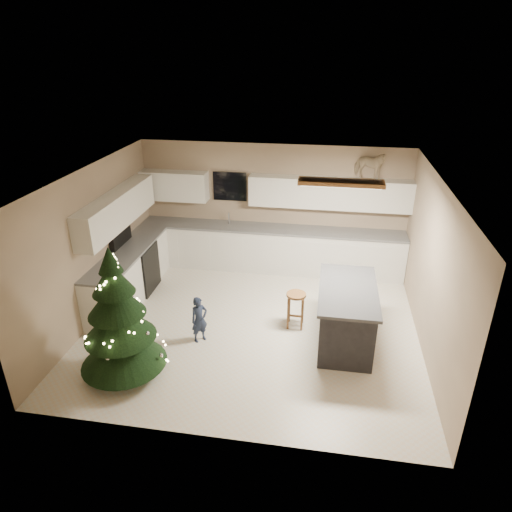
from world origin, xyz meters
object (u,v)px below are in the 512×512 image
(toddler, at_px, (199,320))
(bar_stool, at_px, (296,302))
(island, at_px, (346,315))
(rocking_horse, at_px, (369,165))
(christmas_tree, at_px, (119,325))

(toddler, bearing_deg, bar_stool, -19.73)
(island, bearing_deg, rocking_horse, 82.55)
(toddler, distance_m, rocking_horse, 4.34)
(bar_stool, bearing_deg, rocking_horse, 62.70)
(rocking_horse, bearing_deg, island, -166.31)
(christmas_tree, height_order, toddler, christmas_tree)
(toddler, height_order, rocking_horse, rocking_horse)
(island, bearing_deg, bar_stool, 160.79)
(christmas_tree, bearing_deg, toddler, 48.19)
(christmas_tree, xyz_separation_m, rocking_horse, (3.49, 3.85, 1.46))
(christmas_tree, bearing_deg, bar_stool, 34.73)
(island, xyz_separation_m, christmas_tree, (-3.17, -1.34, 0.35))
(island, bearing_deg, toddler, -170.64)
(christmas_tree, height_order, rocking_horse, rocking_horse)
(island, relative_size, bar_stool, 2.71)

